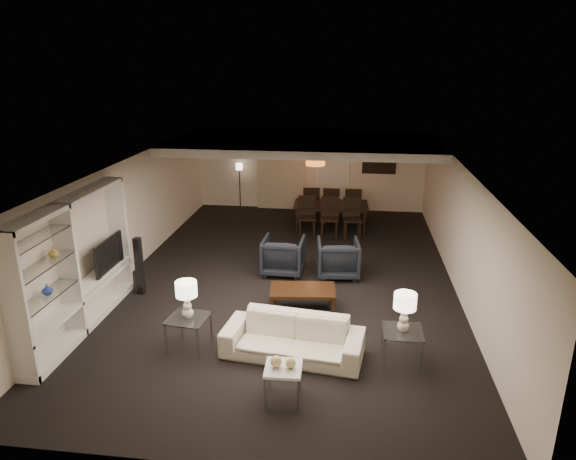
# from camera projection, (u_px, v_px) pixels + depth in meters

# --- Properties ---
(floor) EXTENTS (11.00, 11.00, 0.00)m
(floor) POSITION_uv_depth(u_px,v_px,m) (288.00, 278.00, 11.16)
(floor) COLOR black
(floor) RESTS_ON ground
(ceiling) EXTENTS (7.00, 11.00, 0.02)m
(ceiling) POSITION_uv_depth(u_px,v_px,m) (288.00, 164.00, 10.36)
(ceiling) COLOR silver
(ceiling) RESTS_ON ground
(wall_back) EXTENTS (7.00, 0.02, 2.50)m
(wall_back) POSITION_uv_depth(u_px,v_px,m) (310.00, 170.00, 15.93)
(wall_back) COLOR beige
(wall_back) RESTS_ON ground
(wall_front) EXTENTS (7.00, 0.02, 2.50)m
(wall_front) POSITION_uv_depth(u_px,v_px,m) (224.00, 376.00, 5.59)
(wall_front) COLOR beige
(wall_front) RESTS_ON ground
(wall_left) EXTENTS (0.02, 11.00, 2.50)m
(wall_left) POSITION_uv_depth(u_px,v_px,m) (129.00, 217.00, 11.18)
(wall_left) COLOR beige
(wall_left) RESTS_ON ground
(wall_right) EXTENTS (0.02, 11.00, 2.50)m
(wall_right) POSITION_uv_depth(u_px,v_px,m) (460.00, 230.00, 10.34)
(wall_right) COLOR beige
(wall_right) RESTS_ON ground
(ceiling_soffit) EXTENTS (7.00, 4.00, 0.20)m
(ceiling_soffit) POSITION_uv_depth(u_px,v_px,m) (305.00, 143.00, 13.69)
(ceiling_soffit) COLOR silver
(ceiling_soffit) RESTS_ON ceiling
(curtains) EXTENTS (1.50, 0.12, 2.40)m
(curtains) POSITION_uv_depth(u_px,v_px,m) (281.00, 171.00, 15.98)
(curtains) COLOR beige
(curtains) RESTS_ON wall_back
(door) EXTENTS (0.90, 0.05, 2.10)m
(door) POSITION_uv_depth(u_px,v_px,m) (333.00, 177.00, 15.89)
(door) COLOR silver
(door) RESTS_ON wall_back
(painting) EXTENTS (0.95, 0.04, 0.65)m
(painting) POSITION_uv_depth(u_px,v_px,m) (379.00, 162.00, 15.55)
(painting) COLOR #142D38
(painting) RESTS_ON wall_back
(media_unit) EXTENTS (0.38, 3.40, 2.35)m
(media_unit) POSITION_uv_depth(u_px,v_px,m) (76.00, 266.00, 8.73)
(media_unit) COLOR white
(media_unit) RESTS_ON wall_left
(pendant_light) EXTENTS (0.52, 0.52, 0.24)m
(pendant_light) POSITION_uv_depth(u_px,v_px,m) (315.00, 161.00, 13.80)
(pendant_light) COLOR #D8591E
(pendant_light) RESTS_ON ceiling_soffit
(sofa) EXTENTS (2.31, 1.14, 0.65)m
(sofa) POSITION_uv_depth(u_px,v_px,m) (293.00, 338.00, 8.14)
(sofa) COLOR beige
(sofa) RESTS_ON floor
(coffee_table) EXTENTS (1.28, 0.83, 0.44)m
(coffee_table) POSITION_uv_depth(u_px,v_px,m) (303.00, 299.00, 9.68)
(coffee_table) COLOR black
(coffee_table) RESTS_ON floor
(armchair_left) EXTENTS (0.91, 0.93, 0.82)m
(armchair_left) POSITION_uv_depth(u_px,v_px,m) (283.00, 256.00, 11.29)
(armchair_left) COLOR black
(armchair_left) RESTS_ON floor
(armchair_right) EXTENTS (0.97, 1.00, 0.82)m
(armchair_right) POSITION_uv_depth(u_px,v_px,m) (338.00, 258.00, 11.14)
(armchair_right) COLOR black
(armchair_right) RESTS_ON floor
(side_table_left) EXTENTS (0.68, 0.68, 0.57)m
(side_table_left) POSITION_uv_depth(u_px,v_px,m) (189.00, 333.00, 8.35)
(side_table_left) COLOR white
(side_table_left) RESTS_ON floor
(side_table_right) EXTENTS (0.61, 0.61, 0.57)m
(side_table_right) POSITION_uv_depth(u_px,v_px,m) (401.00, 347.00, 7.95)
(side_table_right) COLOR white
(side_table_right) RESTS_ON floor
(table_lamp_left) EXTENTS (0.37, 0.37, 0.63)m
(table_lamp_left) POSITION_uv_depth(u_px,v_px,m) (187.00, 300.00, 8.16)
(table_lamp_left) COLOR beige
(table_lamp_left) RESTS_ON side_table_left
(table_lamp_right) EXTENTS (0.39, 0.39, 0.63)m
(table_lamp_right) POSITION_uv_depth(u_px,v_px,m) (404.00, 313.00, 7.76)
(table_lamp_right) COLOR beige
(table_lamp_right) RESTS_ON side_table_right
(marble_table) EXTENTS (0.53, 0.53, 0.51)m
(marble_table) POSITION_uv_depth(u_px,v_px,m) (283.00, 383.00, 7.13)
(marble_table) COLOR silver
(marble_table) RESTS_ON floor
(gold_gourd_a) EXTENTS (0.16, 0.16, 0.16)m
(gold_gourd_a) POSITION_uv_depth(u_px,v_px,m) (276.00, 361.00, 7.03)
(gold_gourd_a) COLOR #E3BB78
(gold_gourd_a) RESTS_ON marble_table
(gold_gourd_b) EXTENTS (0.14, 0.14, 0.14)m
(gold_gourd_b) POSITION_uv_depth(u_px,v_px,m) (291.00, 363.00, 7.01)
(gold_gourd_b) COLOR tan
(gold_gourd_b) RESTS_ON marble_table
(television) EXTENTS (1.05, 0.14, 0.61)m
(television) POSITION_uv_depth(u_px,v_px,m) (104.00, 254.00, 9.62)
(television) COLOR black
(television) RESTS_ON media_unit
(vase_blue) EXTENTS (0.17, 0.17, 0.17)m
(vase_blue) POSITION_uv_depth(u_px,v_px,m) (47.00, 289.00, 7.91)
(vase_blue) COLOR #243D9D
(vase_blue) RESTS_ON media_unit
(vase_amber) EXTENTS (0.17, 0.17, 0.17)m
(vase_amber) POSITION_uv_depth(u_px,v_px,m) (53.00, 252.00, 8.04)
(vase_amber) COLOR gold
(vase_amber) RESTS_ON media_unit
(floor_speaker) EXTENTS (0.14, 0.14, 1.19)m
(floor_speaker) POSITION_uv_depth(u_px,v_px,m) (139.00, 266.00, 10.24)
(floor_speaker) COLOR black
(floor_speaker) RESTS_ON floor
(dining_table) EXTENTS (2.07, 1.21, 0.71)m
(dining_table) POSITION_uv_depth(u_px,v_px,m) (331.00, 217.00, 14.25)
(dining_table) COLOR black
(dining_table) RESTS_ON floor
(chair_nl) EXTENTS (0.55, 0.55, 1.06)m
(chair_nl) POSITION_uv_depth(u_px,v_px,m) (307.00, 217.00, 13.65)
(chair_nl) COLOR black
(chair_nl) RESTS_ON floor
(chair_nm) EXTENTS (0.50, 0.50, 1.06)m
(chair_nm) POSITION_uv_depth(u_px,v_px,m) (330.00, 218.00, 13.58)
(chair_nm) COLOR black
(chair_nm) RESTS_ON floor
(chair_nr) EXTENTS (0.55, 0.55, 1.06)m
(chair_nr) POSITION_uv_depth(u_px,v_px,m) (352.00, 219.00, 13.51)
(chair_nr) COLOR black
(chair_nr) RESTS_ON floor
(chair_fl) EXTENTS (0.54, 0.54, 1.06)m
(chair_fl) POSITION_uv_depth(u_px,v_px,m) (311.00, 204.00, 14.88)
(chair_fl) COLOR black
(chair_fl) RESTS_ON floor
(chair_fm) EXTENTS (0.51, 0.51, 1.06)m
(chair_fm) POSITION_uv_depth(u_px,v_px,m) (332.00, 205.00, 14.81)
(chair_fm) COLOR black
(chair_fm) RESTS_ON floor
(chair_fr) EXTENTS (0.50, 0.50, 1.06)m
(chair_fr) POSITION_uv_depth(u_px,v_px,m) (353.00, 205.00, 14.73)
(chair_fr) COLOR black
(chair_fr) RESTS_ON floor
(floor_lamp) EXTENTS (0.25, 0.25, 1.45)m
(floor_lamp) POSITION_uv_depth(u_px,v_px,m) (240.00, 186.00, 16.08)
(floor_lamp) COLOR black
(floor_lamp) RESTS_ON floor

